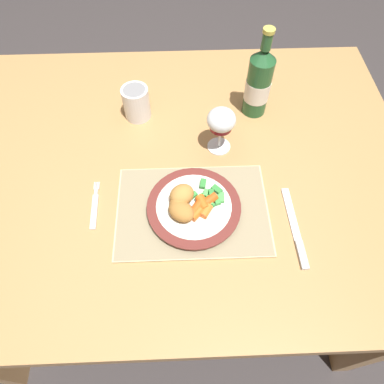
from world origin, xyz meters
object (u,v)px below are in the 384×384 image
at_px(table_knife, 296,233).
at_px(bottle, 259,83).
at_px(wine_glass, 221,122).
at_px(drinking_cup, 136,102).
at_px(fork, 95,208).
at_px(dining_table, 172,178).
at_px(dinner_plate, 194,207).

height_order(table_knife, bottle, bottle).
bearing_deg(bottle, wine_glass, -129.45).
bearing_deg(drinking_cup, bottle, 1.41).
bearing_deg(bottle, table_knife, -83.80).
xyz_separation_m(fork, drinking_cup, (0.09, 0.32, 0.05)).
distance_m(dining_table, table_knife, 0.39).
bearing_deg(table_knife, dinner_plate, 163.10).
relative_size(bottle, drinking_cup, 2.71).
relative_size(fork, table_knife, 0.63).
bearing_deg(drinking_cup, dinner_plate, -65.65).
height_order(dining_table, table_knife, table_knife).
distance_m(dinner_plate, drinking_cup, 0.37).
relative_size(dining_table, dinner_plate, 5.79).
bearing_deg(drinking_cup, table_knife, -46.24).
distance_m(fork, table_knife, 0.50).
relative_size(table_knife, wine_glass, 1.61).
xyz_separation_m(dinner_plate, fork, (-0.25, 0.02, -0.01)).
bearing_deg(bottle, dining_table, -143.58).
bearing_deg(wine_glass, bottle, 50.55).
height_order(dining_table, dinner_plate, dinner_plate).
height_order(dinner_plate, table_knife, dinner_plate).
xyz_separation_m(dinner_plate, bottle, (0.20, 0.35, 0.09)).
distance_m(dining_table, drinking_cup, 0.24).
distance_m(bottle, drinking_cup, 0.35).
bearing_deg(dinner_plate, table_knife, -16.90).
bearing_deg(bottle, drinking_cup, -178.59).
height_order(table_knife, drinking_cup, drinking_cup).
xyz_separation_m(wine_glass, drinking_cup, (-0.23, 0.13, -0.05)).
xyz_separation_m(dinner_plate, table_knife, (0.24, -0.07, -0.01)).
xyz_separation_m(dining_table, wine_glass, (0.14, 0.05, 0.18)).
relative_size(dining_table, drinking_cup, 13.67).
bearing_deg(dinner_plate, fork, 176.46).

